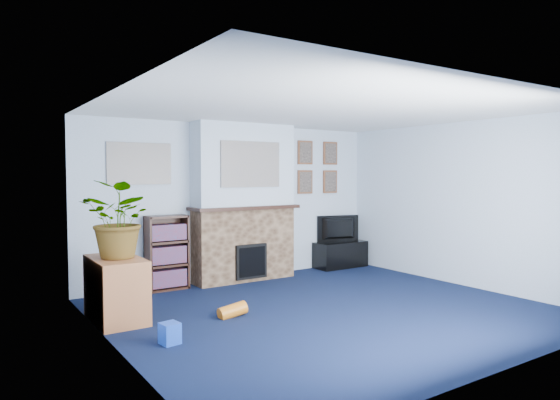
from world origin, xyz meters
TOP-DOWN VIEW (x-y plane):
  - floor at (0.00, 0.00)m, footprint 5.00×4.50m
  - ceiling at (0.00, 0.00)m, footprint 5.00×4.50m
  - wall_back at (0.00, 2.25)m, footprint 5.00×0.04m
  - wall_front at (0.00, -2.25)m, footprint 5.00×0.04m
  - wall_left at (-2.50, 0.00)m, footprint 0.04×4.50m
  - wall_right at (2.50, 0.00)m, footprint 0.04×4.50m
  - chimney_breast at (0.00, 2.05)m, footprint 1.72×0.50m
  - collage_main at (0.00, 1.84)m, footprint 1.00×0.03m
  - collage_left at (-1.55, 2.23)m, footprint 0.90×0.03m
  - portrait_tl at (1.30, 2.23)m, footprint 0.30×0.03m
  - portrait_tr at (1.85, 2.23)m, footprint 0.30×0.03m
  - portrait_bl at (1.30, 2.23)m, footprint 0.30×0.03m
  - portrait_br at (1.85, 2.23)m, footprint 0.30×0.03m
  - tv_stand at (1.93, 2.03)m, footprint 0.95×0.40m
  - television at (1.93, 2.05)m, footprint 0.79×0.30m
  - bookshelf at (-1.22, 2.11)m, footprint 0.58×0.28m
  - sideboard at (-2.24, 0.99)m, footprint 0.50×0.91m
  - potted_plant at (-2.19, 0.94)m, footprint 0.99×1.02m
  - mantel_clock at (-0.04, 2.00)m, footprint 0.11×0.07m
  - mantel_candle at (0.37, 2.00)m, footprint 0.05×0.05m
  - mantel_teddy at (-0.60, 2.00)m, footprint 0.14×0.14m
  - mantel_can at (0.63, 2.00)m, footprint 0.06×0.06m
  - green_crate at (-2.30, 0.78)m, footprint 0.38×0.33m
  - toy_ball at (-2.35, 0.75)m, footprint 0.17×0.17m
  - toy_block at (-2.03, -0.08)m, footprint 0.19×0.19m
  - toy_tube at (-1.10, 0.38)m, footprint 0.35×0.15m

SIDE VIEW (x-z plane):
  - floor at x=0.00m, z-range -0.01..0.01m
  - toy_tube at x=-1.10m, z-range -0.03..0.17m
  - toy_ball at x=-2.35m, z-range 0.01..0.17m
  - toy_block at x=-2.03m, z-range 0.01..0.21m
  - green_crate at x=-2.30m, z-range 0.01..0.27m
  - tv_stand at x=1.93m, z-range 0.00..0.45m
  - sideboard at x=-2.24m, z-range 0.00..0.70m
  - bookshelf at x=-1.22m, z-range -0.02..1.03m
  - television at x=1.93m, z-range 0.45..0.91m
  - potted_plant at x=-2.19m, z-range 0.71..1.57m
  - chimney_breast at x=0.00m, z-range -0.02..2.38m
  - wall_back at x=0.00m, z-range 0.00..2.40m
  - wall_front at x=0.00m, z-range 0.00..2.40m
  - wall_left at x=-2.50m, z-range 0.00..2.40m
  - wall_right at x=2.50m, z-range 0.00..2.40m
  - mantel_can at x=0.63m, z-range 1.15..1.27m
  - mantel_teddy at x=-0.60m, z-range 1.15..1.28m
  - mantel_clock at x=-0.04m, z-range 1.14..1.30m
  - mantel_candle at x=0.37m, z-range 1.15..1.31m
  - portrait_bl at x=1.30m, z-range 1.30..1.70m
  - portrait_br at x=1.85m, z-range 1.30..1.70m
  - collage_left at x=-1.55m, z-range 1.49..2.07m
  - collage_main at x=0.00m, z-range 1.44..2.12m
  - portrait_tl at x=1.30m, z-range 1.80..2.20m
  - portrait_tr at x=1.85m, z-range 1.80..2.20m
  - ceiling at x=0.00m, z-range 2.40..2.40m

